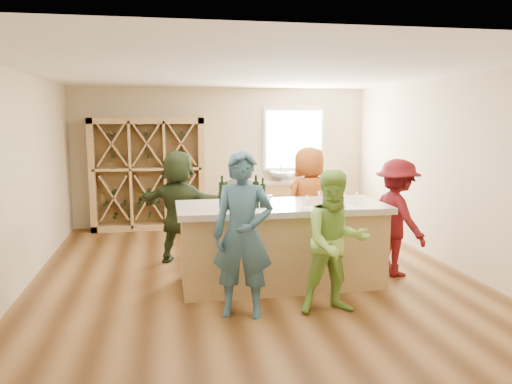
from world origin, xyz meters
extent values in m
cube|color=brown|center=(0.00, 0.00, -0.05)|extent=(6.00, 7.00, 0.10)
cube|color=white|center=(0.00, 0.00, 2.85)|extent=(6.00, 7.00, 0.10)
cube|color=#C6B48F|center=(0.00, 3.55, 1.40)|extent=(6.00, 0.10, 2.80)
cube|color=#C6B48F|center=(0.00, -3.55, 1.40)|extent=(6.00, 0.10, 2.80)
cube|color=#C6B48F|center=(-3.05, 0.00, 1.40)|extent=(0.10, 7.00, 2.80)
cube|color=#C6B48F|center=(3.05, 0.00, 1.40)|extent=(0.10, 7.00, 2.80)
cube|color=white|center=(1.50, 3.47, 1.75)|extent=(1.30, 0.06, 1.30)
cube|color=white|center=(1.50, 3.44, 1.75)|extent=(1.18, 0.01, 1.18)
cube|color=tan|center=(-1.50, 3.27, 1.10)|extent=(2.20, 0.45, 2.20)
cube|color=tan|center=(1.40, 3.20, 0.43)|extent=(1.60, 0.58, 0.86)
cube|color=#B4A693|center=(1.40, 3.20, 0.89)|extent=(1.70, 0.62, 0.06)
imported|color=silver|center=(1.20, 3.20, 1.01)|extent=(0.54, 0.54, 0.19)
cylinder|color=silver|center=(1.20, 3.38, 1.07)|extent=(0.02, 0.02, 0.30)
cube|color=tan|center=(0.32, -0.46, 0.50)|extent=(2.60, 1.00, 1.00)
cube|color=#B4A693|center=(0.32, -0.46, 1.04)|extent=(2.72, 1.12, 0.08)
cylinder|color=black|center=(-0.47, -0.56, 1.24)|extent=(0.10, 0.10, 0.32)
cylinder|color=black|center=(-0.43, -0.71, 1.22)|extent=(0.07, 0.07, 0.27)
cylinder|color=black|center=(-0.06, -0.65, 1.25)|extent=(0.10, 0.10, 0.33)
cylinder|color=black|center=(0.03, -0.64, 1.23)|extent=(0.09, 0.09, 0.30)
cone|color=white|center=(0.06, -0.87, 1.18)|extent=(0.08, 0.08, 0.19)
cone|color=white|center=(0.54, -0.90, 1.16)|extent=(0.07, 0.07, 0.16)
cone|color=white|center=(1.04, -0.87, 1.16)|extent=(0.07, 0.07, 0.16)
cone|color=white|center=(0.78, -0.64, 1.18)|extent=(0.09, 0.09, 0.19)
cone|color=white|center=(1.24, -0.74, 1.16)|extent=(0.07, 0.07, 0.16)
cube|color=white|center=(-0.04, -0.89, 1.08)|extent=(0.24, 0.31, 0.00)
cube|color=white|center=(0.62, -0.84, 1.08)|extent=(0.22, 0.29, 0.00)
cube|color=white|center=(1.16, -0.83, 1.08)|extent=(0.29, 0.36, 0.00)
imported|color=#335972|center=(-0.34, -1.41, 0.92)|extent=(0.78, 0.65, 1.84)
imported|color=#8CC64C|center=(0.70, -1.51, 0.82)|extent=(0.80, 0.45, 1.63)
imported|color=#590F14|center=(2.00, -0.34, 0.82)|extent=(0.71, 1.14, 1.64)
imported|color=slate|center=(-0.06, 0.78, 0.79)|extent=(1.02, 0.68, 1.59)
imported|color=#994C19|center=(1.06, 0.78, 0.87)|extent=(0.99, 0.82, 1.75)
imported|color=#263319|center=(-0.97, 0.80, 0.86)|extent=(1.66, 1.33, 1.72)
camera|label=1|loc=(-1.16, -6.71, 2.20)|focal=35.00mm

